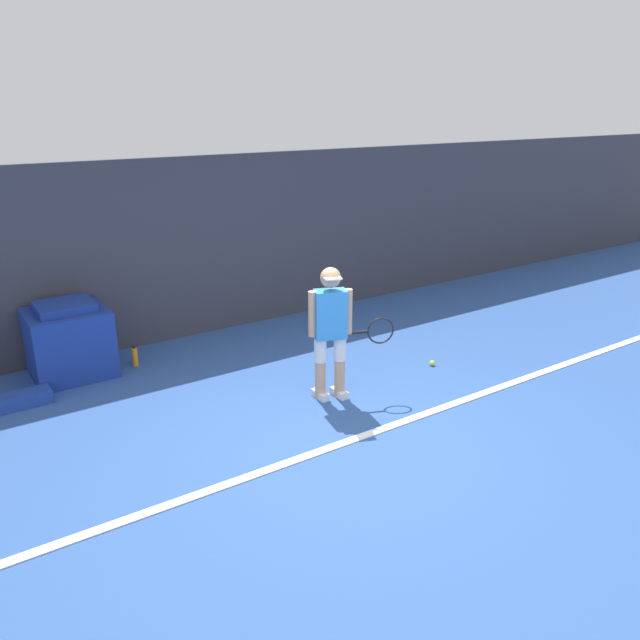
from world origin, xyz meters
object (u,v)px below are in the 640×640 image
tennis_ball (432,363)px  water_bottle (135,356)px  covered_chair (69,341)px  equipment_bag (15,401)px  tennis_player (331,328)px

tennis_ball → water_bottle: 3.74m
tennis_ball → covered_chair: size_ratio=0.07×
equipment_bag → water_bottle: 1.50m
tennis_player → covered_chair: bearing=156.7°
tennis_player → covered_chair: 3.21m
tennis_ball → covered_chair: bearing=149.6°
covered_chair → water_bottle: 0.79m
tennis_player → water_bottle: 2.70m
tennis_ball → covered_chair: covered_chair is taller
covered_chair → water_bottle: size_ratio=3.53×
equipment_bag → water_bottle: water_bottle is taller
tennis_ball → covered_chair: 4.44m
tennis_player → water_bottle: (-1.54, 2.10, -0.71)m
water_bottle → tennis_player: bearing=-53.7°
tennis_ball → equipment_bag: (-4.55, 1.69, 0.04)m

